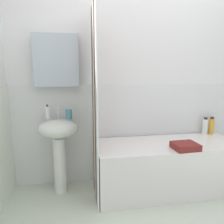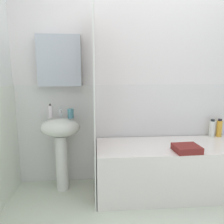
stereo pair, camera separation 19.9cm
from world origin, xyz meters
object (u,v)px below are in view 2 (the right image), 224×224
object	(u,v)px
body_wash_bottle	(219,128)
lotion_bottle	(212,129)
soap_dispenser	(50,111)
bathtub	(169,168)
toothbrush_cup	(71,114)
sink	(61,138)
towel_folded	(187,148)

from	to	relation	value
body_wash_bottle	lotion_bottle	xyz separation A→B (m)	(-0.10, -0.01, -0.00)
lotion_bottle	body_wash_bottle	bearing A→B (deg)	5.19
soap_dispenser	bathtub	world-z (taller)	soap_dispenser
toothbrush_cup	body_wash_bottle	bearing A→B (deg)	3.38
lotion_bottle	bathtub	bearing A→B (deg)	-157.24
toothbrush_cup	lotion_bottle	world-z (taller)	toothbrush_cup
toothbrush_cup	bathtub	distance (m)	1.27
sink	soap_dispenser	size ratio (longest dim) A/B	5.22
bathtub	body_wash_bottle	xyz separation A→B (m)	(0.71, 0.27, 0.38)
body_wash_bottle	lotion_bottle	distance (m)	0.10
towel_folded	lotion_bottle	bearing A→B (deg)	41.98
soap_dispenser	towel_folded	xyz separation A→B (m)	(1.42, -0.42, -0.33)
soap_dispenser	lotion_bottle	bearing A→B (deg)	1.61
bathtub	lotion_bottle	world-z (taller)	lotion_bottle
sink	lotion_bottle	size ratio (longest dim) A/B	3.75
body_wash_bottle	lotion_bottle	bearing A→B (deg)	-174.81
soap_dispenser	lotion_bottle	distance (m)	1.96
sink	body_wash_bottle	size ratio (longest dim) A/B	3.73
soap_dispenser	body_wash_bottle	xyz separation A→B (m)	(2.04, 0.06, -0.25)
bathtub	body_wash_bottle	size ratio (longest dim) A/B	7.25
toothbrush_cup	towel_folded	distance (m)	1.28
bathtub	towel_folded	xyz separation A→B (m)	(0.09, -0.21, 0.31)
soap_dispenser	bathtub	bearing A→B (deg)	-8.73
bathtub	body_wash_bottle	world-z (taller)	body_wash_bottle
bathtub	body_wash_bottle	distance (m)	0.85
soap_dispenser	toothbrush_cup	size ratio (longest dim) A/B	1.53
toothbrush_cup	bathtub	size ratio (longest dim) A/B	0.06
sink	body_wash_bottle	world-z (taller)	sink
bathtub	sink	bearing A→B (deg)	173.77
bathtub	body_wash_bottle	bearing A→B (deg)	20.54
sink	lotion_bottle	distance (m)	1.83
bathtub	soap_dispenser	bearing A→B (deg)	171.27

